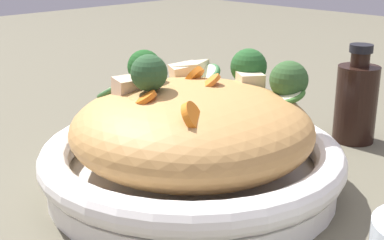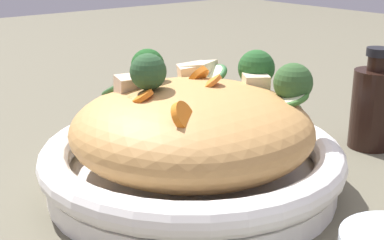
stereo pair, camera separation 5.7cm
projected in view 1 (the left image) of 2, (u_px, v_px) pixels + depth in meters
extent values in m
plane|color=#5C5745|center=(192.00, 188.00, 0.59)|extent=(3.00, 3.00, 0.00)
cylinder|color=white|center=(192.00, 179.00, 0.59)|extent=(0.31, 0.31, 0.02)
torus|color=white|center=(192.00, 155.00, 0.58)|extent=(0.32, 0.32, 0.03)
ellipsoid|color=tan|center=(192.00, 128.00, 0.57)|extent=(0.26, 0.26, 0.09)
torus|color=tan|center=(197.00, 127.00, 0.51)|extent=(0.07, 0.07, 0.02)
torus|color=#B78E48|center=(151.00, 102.00, 0.55)|extent=(0.05, 0.05, 0.02)
torus|color=tan|center=(164.00, 98.00, 0.55)|extent=(0.06, 0.06, 0.01)
cone|color=#A0B771|center=(150.00, 94.00, 0.55)|extent=(0.02, 0.02, 0.02)
sphere|color=#2B4E2C|center=(149.00, 73.00, 0.54)|extent=(0.04, 0.04, 0.04)
cone|color=#A0BE71|center=(288.00, 100.00, 0.59)|extent=(0.03, 0.03, 0.02)
sphere|color=#31542A|center=(289.00, 80.00, 0.59)|extent=(0.06, 0.06, 0.04)
cone|color=#9FC076|center=(145.00, 86.00, 0.59)|extent=(0.01, 0.01, 0.01)
sphere|color=#1E501F|center=(144.00, 67.00, 0.58)|extent=(0.04, 0.04, 0.04)
cone|color=#A4B87A|center=(248.00, 86.00, 0.64)|extent=(0.02, 0.02, 0.02)
sphere|color=#255526|center=(249.00, 67.00, 0.63)|extent=(0.06, 0.06, 0.04)
cylinder|color=orange|center=(210.00, 83.00, 0.57)|extent=(0.03, 0.04, 0.02)
cylinder|color=orange|center=(133.00, 83.00, 0.63)|extent=(0.02, 0.02, 0.02)
cylinder|color=orange|center=(146.00, 98.00, 0.53)|extent=(0.03, 0.03, 0.02)
cylinder|color=orange|center=(194.00, 76.00, 0.60)|extent=(0.03, 0.03, 0.02)
cylinder|color=orange|center=(141.00, 81.00, 0.62)|extent=(0.04, 0.04, 0.03)
cylinder|color=orange|center=(193.00, 117.00, 0.48)|extent=(0.03, 0.03, 0.03)
cylinder|color=beige|center=(285.00, 96.00, 0.58)|extent=(0.05, 0.05, 0.02)
torus|color=#356727|center=(285.00, 96.00, 0.58)|extent=(0.06, 0.06, 0.02)
cylinder|color=beige|center=(206.00, 75.00, 0.63)|extent=(0.03, 0.03, 0.02)
torus|color=#2D6433|center=(206.00, 75.00, 0.63)|extent=(0.04, 0.04, 0.03)
cylinder|color=beige|center=(114.00, 88.00, 0.59)|extent=(0.05, 0.05, 0.02)
torus|color=#345E30|center=(114.00, 88.00, 0.59)|extent=(0.06, 0.06, 0.03)
cube|color=beige|center=(193.00, 73.00, 0.64)|extent=(0.05, 0.04, 0.03)
cube|color=beige|center=(250.00, 81.00, 0.61)|extent=(0.04, 0.04, 0.02)
cube|color=beige|center=(127.00, 87.00, 0.56)|extent=(0.03, 0.03, 0.02)
cube|color=beige|center=(185.00, 74.00, 0.64)|extent=(0.04, 0.04, 0.03)
cylinder|color=black|center=(356.00, 104.00, 0.72)|extent=(0.05, 0.05, 0.10)
cylinder|color=black|center=(360.00, 59.00, 0.70)|extent=(0.02, 0.02, 0.02)
cylinder|color=black|center=(361.00, 48.00, 0.70)|extent=(0.03, 0.03, 0.01)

